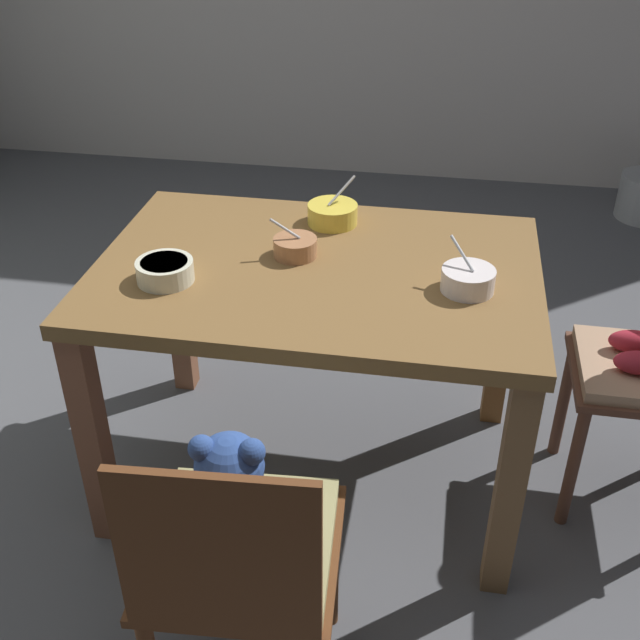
# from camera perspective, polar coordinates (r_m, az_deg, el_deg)

# --- Properties ---
(ground_plane) EXTENTS (5.20, 5.20, 0.04)m
(ground_plane) POSITION_cam_1_polar(r_m,az_deg,el_deg) (2.55, -0.20, -11.06)
(ground_plane) COLOR #525358
(dining_table) EXTENTS (1.19, 0.81, 0.74)m
(dining_table) POSITION_cam_1_polar(r_m,az_deg,el_deg) (2.16, -0.23, 1.44)
(dining_table) COLOR brown
(dining_table) RESTS_ON ground_plane
(teddy_chair_near_front) EXTENTS (0.43, 0.43, 0.84)m
(teddy_chair_near_front) POSITION_cam_1_polar(r_m,az_deg,el_deg) (1.64, -6.04, -15.59)
(teddy_chair_near_front) COLOR brown
(teddy_chair_near_front) RESTS_ON ground_plane
(porridge_bowl_yellow_far_center) EXTENTS (0.15, 0.15, 0.13)m
(porridge_bowl_yellow_far_center) POSITION_cam_1_polar(r_m,az_deg,el_deg) (2.33, 0.91, 7.78)
(porridge_bowl_yellow_far_center) COLOR yellow
(porridge_bowl_yellow_far_center) RESTS_ON dining_table
(porridge_bowl_white_near_right) EXTENTS (0.14, 0.14, 0.13)m
(porridge_bowl_white_near_right) POSITION_cam_1_polar(r_m,az_deg,el_deg) (2.01, 10.74, 2.94)
(porridge_bowl_white_near_right) COLOR white
(porridge_bowl_white_near_right) RESTS_ON dining_table
(porridge_bowl_cream_near_left) EXTENTS (0.15, 0.15, 0.06)m
(porridge_bowl_cream_near_left) POSITION_cam_1_polar(r_m,az_deg,el_deg) (2.06, -11.24, 3.55)
(porridge_bowl_cream_near_left) COLOR beige
(porridge_bowl_cream_near_left) RESTS_ON dining_table
(porridge_bowl_terracotta_center) EXTENTS (0.13, 0.12, 0.11)m
(porridge_bowl_terracotta_center) POSITION_cam_1_polar(r_m,az_deg,el_deg) (2.14, -1.82, 5.37)
(porridge_bowl_terracotta_center) COLOR #B1754D
(porridge_bowl_terracotta_center) RESTS_ON dining_table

